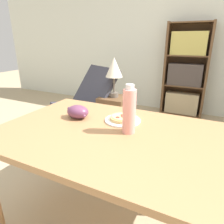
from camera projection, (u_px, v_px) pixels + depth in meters
name	position (u px, v px, depth m)	size (l,w,h in m)	color
ground_plane	(114.00, 213.00, 1.50)	(14.00, 14.00, 0.00)	tan
wall_back	(183.00, 35.00, 3.27)	(8.00, 0.05, 2.60)	silver
dining_table	(112.00, 145.00, 1.19)	(1.38, 0.90, 0.72)	#A37549
pizza_on_plate	(123.00, 119.00, 1.32)	(0.24, 0.24, 0.04)	white
grape_bunch	(78.00, 112.00, 1.36)	(0.16, 0.12, 0.09)	#6B3856
drink_bottle	(129.00, 111.00, 1.12)	(0.08, 0.08, 0.28)	pink
lounge_chair_near	(85.00, 112.00, 2.74)	(0.91, 0.98, 0.88)	black
bookshelf	(185.00, 73.00, 3.27)	(0.68, 0.29, 1.49)	brown
side_table	(114.00, 117.00, 2.62)	(0.34, 0.34, 0.55)	brown
table_lamp	(114.00, 69.00, 2.41)	(0.21, 0.21, 0.49)	#665B51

